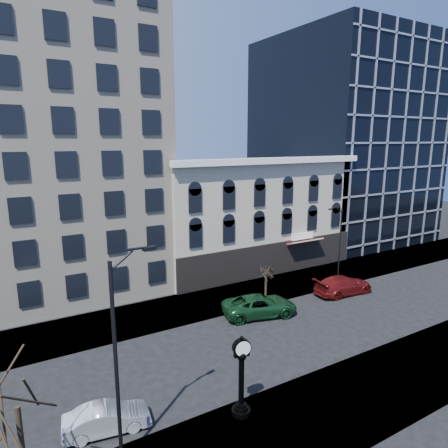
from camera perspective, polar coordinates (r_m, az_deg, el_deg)
ground at (r=28.86m, az=0.62°, el=-17.65°), size 160.00×160.00×0.00m
sidewalk_far at (r=35.20m, az=-6.25°, el=-11.91°), size 160.00×6.00×0.12m
sidewalk_near at (r=23.47m, az=11.84°, el=-25.53°), size 160.00×6.00×0.12m
cream_tower at (r=41.27m, az=-21.75°, el=18.19°), size 15.90×15.40×42.50m
victorian_row at (r=45.70m, az=3.28°, el=1.51°), size 22.60×11.19×12.50m
glass_office at (r=61.80m, az=16.61°, el=11.22°), size 20.00×20.15×28.00m
street_clock at (r=22.12m, az=2.48°, el=-21.29°), size 1.01×1.01×4.45m
street_lamp_near at (r=17.60m, az=-13.57°, el=-10.58°), size 2.52×0.90×9.92m
street_lamp_far at (r=40.73m, az=15.92°, el=-0.03°), size 2.05×0.58×7.96m
bare_tree_near at (r=17.38m, az=-27.77°, el=-19.47°), size 4.21×4.21×7.22m
bare_tree_far at (r=36.51m, az=6.05°, el=-6.20°), size 2.18×2.18×3.74m
car_near_b at (r=22.77m, az=-16.38°, el=-25.12°), size 4.40×2.13×1.39m
car_far_a at (r=33.70m, az=5.11°, el=-11.53°), size 6.69×4.31×1.71m
car_far_b at (r=39.61m, az=16.68°, el=-8.35°), size 6.05×2.83×1.71m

